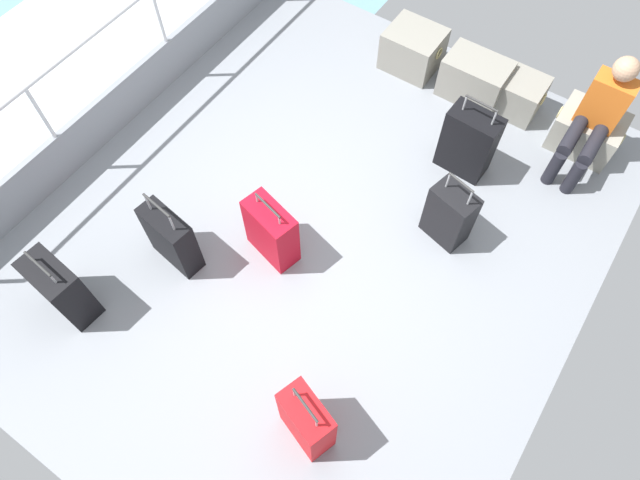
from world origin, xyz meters
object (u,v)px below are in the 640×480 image
object	(u,v)px
suitcase_0	(468,142)
suitcase_5	(172,238)
suitcase_2	(449,215)
cargo_crate_3	(587,131)
cargo_crate_0	(413,49)
suitcase_4	(271,232)
passenger_seated	(597,116)
suitcase_3	(61,289)
cargo_crate_1	(474,79)
suitcase_1	(307,421)
cargo_crate_2	(516,94)

from	to	relation	value
suitcase_0	suitcase_5	world-z (taller)	suitcase_0
suitcase_2	cargo_crate_3	bearing A→B (deg)	68.76
cargo_crate_0	suitcase_4	world-z (taller)	suitcase_4
cargo_crate_3	suitcase_0	size ratio (longest dim) A/B	0.73
passenger_seated	suitcase_3	xyz separation A→B (m)	(-2.70, -3.58, -0.26)
cargo_crate_1	suitcase_3	world-z (taller)	suitcase_3
cargo_crate_1	suitcase_0	size ratio (longest dim) A/B	0.78
cargo_crate_3	suitcase_2	world-z (taller)	suitcase_2
cargo_crate_1	suitcase_1	bearing A→B (deg)	-82.01
cargo_crate_0	cargo_crate_1	xyz separation A→B (m)	(0.68, -0.03, 0.01)
cargo_crate_2	suitcase_2	xyz separation A→B (m)	(0.12, -1.62, 0.10)
suitcase_3	suitcase_4	xyz separation A→B (m)	(1.01, 1.28, -0.01)
suitcase_2	suitcase_5	world-z (taller)	suitcase_5
suitcase_2	suitcase_3	world-z (taller)	suitcase_2
suitcase_2	suitcase_3	size ratio (longest dim) A/B	1.04
suitcase_1	suitcase_3	size ratio (longest dim) A/B	1.06
suitcase_2	suitcase_5	bearing A→B (deg)	-140.16
cargo_crate_0	cargo_crate_3	size ratio (longest dim) A/B	0.95
cargo_crate_0	passenger_seated	size ratio (longest dim) A/B	0.53
cargo_crate_3	suitcase_5	size ratio (longest dim) A/B	0.76
suitcase_4	suitcase_5	bearing A→B (deg)	-141.25
suitcase_1	suitcase_2	bearing A→B (deg)	89.12
cargo_crate_2	cargo_crate_3	bearing A→B (deg)	-5.20
cargo_crate_2	suitcase_2	distance (m)	1.63
passenger_seated	suitcase_4	xyz separation A→B (m)	(-1.69, -2.30, -0.27)
suitcase_0	suitcase_3	xyz separation A→B (m)	(-1.89, -2.92, -0.03)
suitcase_4	suitcase_5	world-z (taller)	suitcase_5
suitcase_4	suitcase_3	bearing A→B (deg)	-128.23
cargo_crate_1	passenger_seated	bearing A→B (deg)	-8.76
suitcase_3	suitcase_5	xyz separation A→B (m)	(0.40, 0.79, -0.00)
cargo_crate_2	passenger_seated	distance (m)	0.85
cargo_crate_0	passenger_seated	bearing A→B (deg)	-6.37
cargo_crate_2	suitcase_4	size ratio (longest dim) A/B	0.77
suitcase_1	suitcase_3	world-z (taller)	suitcase_1
cargo_crate_0	cargo_crate_3	distance (m)	1.81
suitcase_1	passenger_seated	bearing A→B (deg)	79.28
cargo_crate_2	passenger_seated	bearing A→B (deg)	-18.70
suitcase_2	cargo_crate_2	bearing A→B (deg)	94.24
suitcase_0	cargo_crate_0	bearing A→B (deg)	139.48
passenger_seated	cargo_crate_2	bearing A→B (deg)	161.30
cargo_crate_1	cargo_crate_3	size ratio (longest dim) A/B	1.07
cargo_crate_0	cargo_crate_2	size ratio (longest dim) A/B	1.09
cargo_crate_0	suitcase_2	size ratio (longest dim) A/B	0.77
suitcase_0	suitcase_4	xyz separation A→B (m)	(-0.89, -1.65, -0.04)
suitcase_3	suitcase_5	distance (m)	0.88
cargo_crate_3	passenger_seated	xyz separation A→B (m)	(0.00, -0.18, 0.37)
suitcase_2	suitcase_5	xyz separation A→B (m)	(-1.70, -1.42, 0.01)
cargo_crate_1	suitcase_0	world-z (taller)	suitcase_0
suitcase_2	suitcase_4	size ratio (longest dim) A/B	1.09
suitcase_2	suitcase_1	bearing A→B (deg)	-90.88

